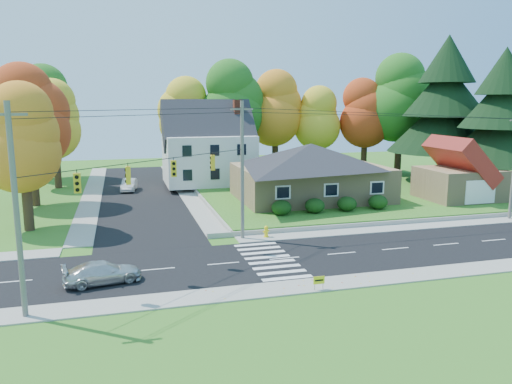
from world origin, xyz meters
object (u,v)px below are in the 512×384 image
(silver_sedan, at_px, (103,273))
(fire_hydrant, at_px, (266,232))
(white_car, at_px, (129,185))
(ranch_house, at_px, (311,171))

(silver_sedan, distance_m, fire_hydrant, 13.14)
(silver_sedan, bearing_deg, white_car, -14.06)
(ranch_house, relative_size, fire_hydrant, 15.76)
(fire_hydrant, bearing_deg, silver_sedan, -149.97)
(white_car, height_order, fire_hydrant, white_car)
(ranch_house, bearing_deg, silver_sedan, -137.45)
(silver_sedan, height_order, fire_hydrant, silver_sedan)
(ranch_house, relative_size, silver_sedan, 3.47)
(white_car, distance_m, fire_hydrant, 24.59)
(fire_hydrant, bearing_deg, ranch_house, 54.78)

